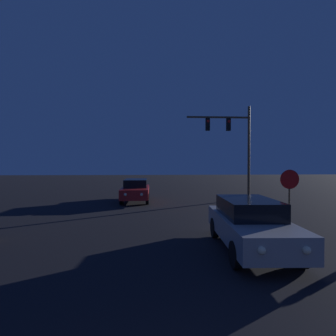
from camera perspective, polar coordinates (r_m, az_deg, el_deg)
car_near at (r=8.36m, az=17.39°, el=-11.39°), size 1.96×4.51×1.50m
car_far at (r=18.05m, az=-7.03°, el=-4.72°), size 1.82×4.46×1.50m
traffic_signal_mast at (r=19.62m, az=14.15°, el=6.37°), size 4.63×0.30×6.72m
stop_sign at (r=11.72m, az=24.94°, el=-3.69°), size 0.78×0.07×2.33m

